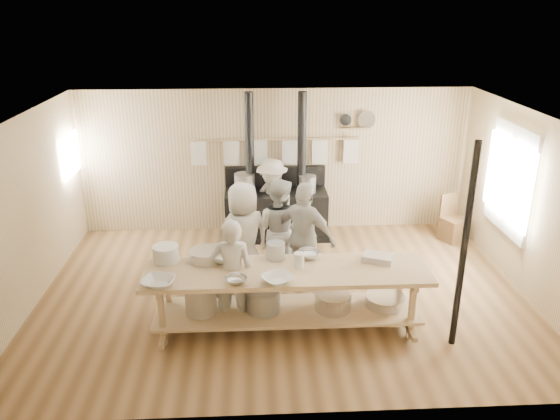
{
  "coord_description": "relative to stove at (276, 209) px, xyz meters",
  "views": [
    {
      "loc": [
        -0.41,
        -7.02,
        4.02
      ],
      "look_at": [
        -0.03,
        0.2,
        1.23
      ],
      "focal_mm": 35.0,
      "sensor_mm": 36.0,
      "label": 1
    }
  ],
  "objects": [
    {
      "name": "bowl_steel_a",
      "position": [
        -0.62,
        -3.35,
        0.37
      ],
      "size": [
        0.37,
        0.37,
        0.08
      ],
      "primitive_type": "imported",
      "rotation": [
        0.0,
        0.0,
        0.99
      ],
      "color": "silver",
      "rests_on": "prep_table"
    },
    {
      "name": "chair",
      "position": [
        3.15,
        -0.35,
        -0.27
      ],
      "size": [
        0.52,
        0.52,
        0.84
      ],
      "rotation": [
        0.0,
        0.0,
        0.44
      ],
      "color": "brown",
      "rests_on": "ground"
    },
    {
      "name": "cook_center",
      "position": [
        -0.55,
        -1.9,
        0.3
      ],
      "size": [
        0.95,
        0.82,
        1.64
      ],
      "primitive_type": "imported",
      "rotation": [
        0.0,
        0.0,
        3.61
      ],
      "color": "#A5A192",
      "rests_on": "ground"
    },
    {
      "name": "roasting_pan",
      "position": [
        1.21,
        -2.83,
        0.37
      ],
      "size": [
        0.46,
        0.39,
        0.09
      ],
      "primitive_type": "cube",
      "rotation": [
        0.0,
        0.0,
        -0.41
      ],
      "color": "#B2B2B7",
      "rests_on": "prep_table"
    },
    {
      "name": "mixing_bowl_large",
      "position": [
        -1.02,
        -2.69,
        0.4
      ],
      "size": [
        0.48,
        0.48,
        0.14
      ],
      "primitive_type": "cylinder",
      "rotation": [
        0.0,
        0.0,
        -0.08
      ],
      "color": "silver",
      "rests_on": "prep_table"
    },
    {
      "name": "pitcher",
      "position": [
        0.16,
        -2.97,
        0.43
      ],
      "size": [
        0.16,
        0.16,
        0.2
      ],
      "primitive_type": "cylinder",
      "rotation": [
        0.0,
        0.0,
        -0.35
      ],
      "color": "white",
      "rests_on": "prep_table"
    },
    {
      "name": "bowl_white_a",
      "position": [
        -1.54,
        -3.35,
        0.38
      ],
      "size": [
        0.45,
        0.45,
        0.09
      ],
      "primitive_type": "imported",
      "rotation": [
        0.0,
        0.0,
        -0.2
      ],
      "color": "white",
      "rests_on": "prep_table"
    },
    {
      "name": "prep_table",
      "position": [
        -0.0,
        -3.02,
        -0.0
      ],
      "size": [
        3.6,
        0.9,
        0.85
      ],
      "color": "#A2835C",
      "rests_on": "ground"
    },
    {
      "name": "bucket_galv",
      "position": [
        -0.12,
        -2.69,
        0.44
      ],
      "size": [
        0.32,
        0.32,
        0.22
      ],
      "primitive_type": "cylinder",
      "rotation": [
        0.0,
        0.0,
        -0.41
      ],
      "color": "gray",
      "rests_on": "prep_table"
    },
    {
      "name": "stove",
      "position": [
        0.0,
        0.0,
        0.0
      ],
      "size": [
        1.9,
        0.75,
        2.6
      ],
      "color": "black",
      "rests_on": "ground"
    },
    {
      "name": "bowl_steel_b",
      "position": [
        0.32,
        -2.69,
        0.38
      ],
      "size": [
        0.39,
        0.39,
        0.09
      ],
      "primitive_type": "imported",
      "rotation": [
        0.0,
        0.0,
        3.53
      ],
      "color": "silver",
      "rests_on": "prep_table"
    },
    {
      "name": "back_wall_shelf",
      "position": [
        1.47,
        0.32,
        1.48
      ],
      "size": [
        0.63,
        0.14,
        0.32
      ],
      "color": "#A2835C",
      "rests_on": "ground"
    },
    {
      "name": "cook_by_window",
      "position": [
        -0.07,
        -0.17,
        0.23
      ],
      "size": [
        1.11,
        0.99,
        1.49
      ],
      "primitive_type": "imported",
      "rotation": [
        0.0,
        0.0,
        -0.57
      ],
      "color": "#A5A192",
      "rests_on": "ground"
    },
    {
      "name": "ground",
      "position": [
        0.01,
        -2.12,
        -0.52
      ],
      "size": [
        7.0,
        7.0,
        0.0
      ],
      "primitive_type": "plane",
      "color": "brown",
      "rests_on": "ground"
    },
    {
      "name": "cook_far_left",
      "position": [
        -0.69,
        -2.92,
        0.23
      ],
      "size": [
        0.56,
        0.37,
        1.51
      ],
      "primitive_type": "imported",
      "rotation": [
        0.0,
        0.0,
        3.12
      ],
      "color": "#A5A192",
      "rests_on": "ground"
    },
    {
      "name": "left_opening",
      "position": [
        -3.44,
        -0.12,
        1.08
      ],
      "size": [
        0.0,
        0.9,
        0.9
      ],
      "color": "white",
      "rests_on": "ground"
    },
    {
      "name": "cook_left",
      "position": [
        -0.03,
        -1.57,
        0.27
      ],
      "size": [
        0.95,
        0.86,
        1.59
      ],
      "primitive_type": "imported",
      "rotation": [
        0.0,
        0.0,
        2.72
      ],
      "color": "#A5A192",
      "rests_on": "ground"
    },
    {
      "name": "bowl_white_b",
      "position": [
        -0.12,
        -3.35,
        0.37
      ],
      "size": [
        0.5,
        0.5,
        0.09
      ],
      "primitive_type": "imported",
      "rotation": [
        0.0,
        0.0,
        2.12
      ],
      "color": "white",
      "rests_on": "prep_table"
    },
    {
      "name": "deep_bowl_enamel",
      "position": [
        -1.54,
        -2.69,
        0.43
      ],
      "size": [
        0.34,
        0.34,
        0.21
      ],
      "primitive_type": "cylinder",
      "rotation": [
        0.0,
        0.0,
        0.01
      ],
      "color": "white",
      "rests_on": "prep_table"
    },
    {
      "name": "window_right",
      "position": [
        3.48,
        -1.52,
        0.98
      ],
      "size": [
        0.09,
        1.5,
        1.65
      ],
      "color": "beige",
      "rests_on": "ground"
    },
    {
      "name": "towel_rail",
      "position": [
        0.01,
        0.28,
        1.04
      ],
      "size": [
        3.0,
        0.04,
        0.47
      ],
      "color": "#A2835C",
      "rests_on": "ground"
    },
    {
      "name": "support_post",
      "position": [
        2.06,
        -3.47,
        0.78
      ],
      "size": [
        0.08,
        0.08,
        2.6
      ],
      "primitive_type": "cylinder",
      "color": "black",
      "rests_on": "ground"
    },
    {
      "name": "room_shell",
      "position": [
        0.01,
        -2.12,
        1.1
      ],
      "size": [
        7.0,
        7.0,
        7.0
      ],
      "color": "tan",
      "rests_on": "ground"
    },
    {
      "name": "cook_right",
      "position": [
        0.33,
        -1.96,
        0.3
      ],
      "size": [
        1.02,
        0.87,
        1.64
      ],
      "primitive_type": "imported",
      "rotation": [
        0.0,
        0.0,
        2.55
      ],
      "color": "#A5A192",
      "rests_on": "ground"
    }
  ]
}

